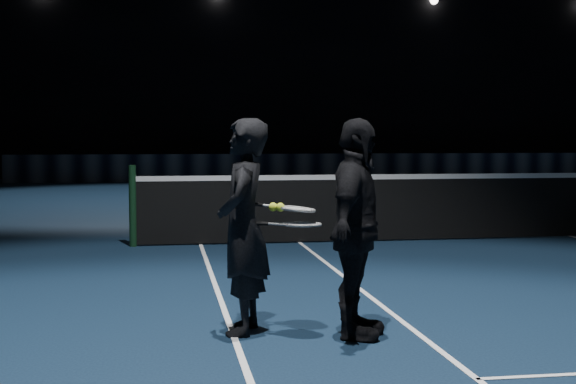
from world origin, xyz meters
The scene contains 12 objects.
floor centered at (0.00, 0.00, 0.00)m, with size 36.00×36.00×0.00m, color black.
wall_back centered at (0.00, 18.00, 5.00)m, with size 30.00×30.00×0.00m, color black.
court_lines centered at (0.00, 0.00, 0.00)m, with size 10.98×23.78×0.01m, color white, non-canonical shape.
net_post_left centered at (-6.40, 0.00, 0.55)m, with size 0.10×0.10×1.10m, color black.
net_mesh centered at (0.00, 0.00, 0.45)m, with size 12.80×0.02×0.86m, color black.
net_tape centered at (0.00, 0.00, 0.92)m, with size 12.80×0.03×0.07m, color white.
sponsor_backdrop centered at (0.00, 15.50, 0.45)m, with size 22.00×0.15×0.90m, color black.
player_a centered at (-5.40, -5.00, 0.81)m, with size 0.59×0.39×1.62m, color black.
player_b centered at (-4.60, -5.27, 0.81)m, with size 0.95×0.40×1.62m, color black.
racket_lower centered at (-4.98, -5.14, 0.84)m, with size 0.68×0.22×0.03m, color black, non-canonical shape.
racket_upper centered at (-5.01, -5.08, 0.95)m, with size 0.68×0.22×0.03m, color black, non-canonical shape.
tennis_balls centered at (-5.16, -5.07, 0.98)m, with size 0.12×0.10×0.12m, color gold, non-canonical shape.
Camera 1 is at (-6.01, -10.98, 1.49)m, focal length 50.00 mm.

